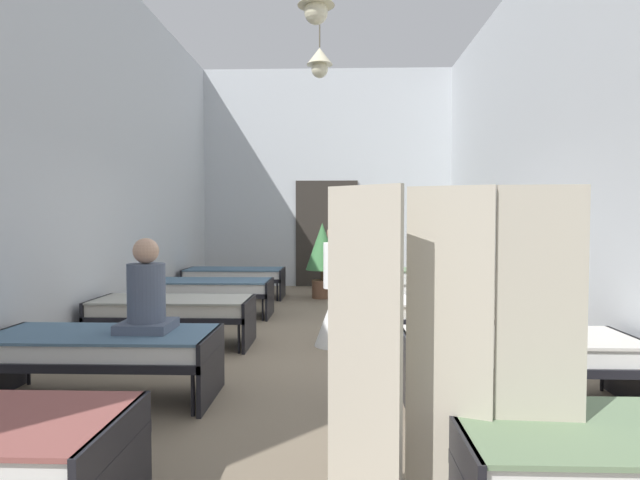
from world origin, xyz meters
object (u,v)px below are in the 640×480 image
object	(u,v)px
bed_left_row_2	(173,309)
nurse_near_aisle	(336,302)
bed_right_row_3	(434,289)
bed_right_row_2	(463,311)
bed_right_row_4	(416,276)
potted_plant	(322,252)
privacy_screen	(450,361)
patient_seated_primary	(146,297)
bed_left_row_4	(235,275)
bed_left_row_1	(103,348)
bed_right_row_1	(518,352)
bed_left_row_3	(211,288)

from	to	relation	value
bed_left_row_2	nurse_near_aisle	world-z (taller)	nurse_near_aisle
bed_right_row_3	bed_right_row_2	bearing A→B (deg)	-90.00
bed_right_row_2	nurse_near_aisle	size ratio (longest dim) A/B	1.28
bed_right_row_2	bed_right_row_4	size ratio (longest dim) A/B	1.00
potted_plant	privacy_screen	distance (m)	7.62
bed_right_row_3	potted_plant	bearing A→B (deg)	132.60
bed_left_row_2	bed_right_row_3	bearing A→B (deg)	28.55
patient_seated_primary	potted_plant	distance (m)	5.83
bed_left_row_4	nurse_near_aisle	size ratio (longest dim) A/B	1.28
bed_left_row_1	nurse_near_aisle	bearing A→B (deg)	44.63
bed_left_row_1	bed_left_row_4	xyz separation A→B (m)	(0.00, 5.70, 0.00)
bed_right_row_1	bed_left_row_1	bearing A→B (deg)	180.00
bed_left_row_2	bed_left_row_3	world-z (taller)	same
bed_right_row_4	potted_plant	size ratio (longest dim) A/B	1.30
bed_right_row_4	privacy_screen	size ratio (longest dim) A/B	1.12
bed_left_row_4	patient_seated_primary	world-z (taller)	patient_seated_primary
bed_right_row_1	bed_left_row_3	size ratio (longest dim) A/B	1.00
bed_left_row_3	nurse_near_aisle	size ratio (longest dim) A/B	1.28
privacy_screen	bed_left_row_3	bearing A→B (deg)	135.03
bed_right_row_4	privacy_screen	bearing A→B (deg)	-97.20
bed_left_row_2	bed_right_row_1	bearing A→B (deg)	-28.55
bed_right_row_3	bed_left_row_4	bearing A→B (deg)	151.45
bed_left_row_1	potted_plant	size ratio (longest dim) A/B	1.30
bed_left_row_1	bed_right_row_1	world-z (taller)	same
bed_right_row_4	bed_left_row_1	bearing A→B (deg)	-121.50
bed_right_row_1	nurse_near_aisle	size ratio (longest dim) A/B	1.28
bed_right_row_1	privacy_screen	bearing A→B (deg)	-117.57
bed_right_row_3	privacy_screen	world-z (taller)	privacy_screen
bed_right_row_2	privacy_screen	bearing A→B (deg)	-104.33
bed_right_row_4	potted_plant	world-z (taller)	potted_plant
bed_left_row_2	bed_left_row_4	world-z (taller)	same
bed_right_row_2	bed_left_row_3	size ratio (longest dim) A/B	1.00
bed_right_row_4	bed_left_row_4	bearing A→B (deg)	180.00
bed_left_row_4	bed_right_row_4	xyz separation A→B (m)	(3.49, 0.00, 0.00)
bed_right_row_3	potted_plant	distance (m)	2.69
bed_left_row_4	patient_seated_primary	bearing A→B (deg)	-86.43
bed_left_row_1	privacy_screen	bearing A→B (deg)	-35.59
patient_seated_primary	potted_plant	bearing A→B (deg)	76.61
bed_right_row_1	bed_right_row_4	world-z (taller)	same
bed_right_row_2	bed_right_row_3	world-z (taller)	same
patient_seated_primary	privacy_screen	xyz separation A→B (m)	(2.19, -1.90, -0.02)
bed_left_row_2	privacy_screen	bearing A→B (deg)	-55.65
bed_right_row_3	nurse_near_aisle	bearing A→B (deg)	-129.35
patient_seated_primary	potted_plant	xyz separation A→B (m)	(1.35, 5.67, 0.03)
bed_right_row_3	privacy_screen	bearing A→B (deg)	-99.60
bed_right_row_3	patient_seated_primary	size ratio (longest dim) A/B	2.37
bed_right_row_1	patient_seated_primary	bearing A→B (deg)	178.50
nurse_near_aisle	potted_plant	size ratio (longest dim) A/B	1.02
bed_left_row_1	bed_right_row_2	bearing A→B (deg)	28.55
bed_left_row_2	bed_right_row_4	size ratio (longest dim) A/B	1.00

